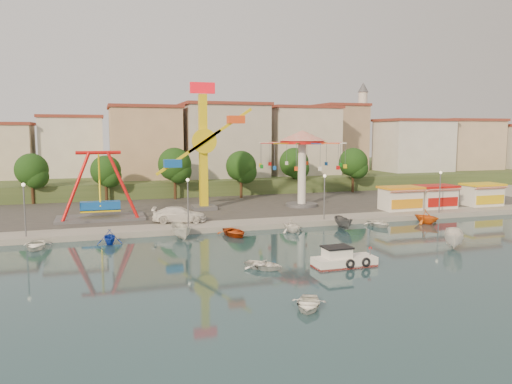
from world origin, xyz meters
name	(u,v)px	position (x,y,z in m)	size (l,w,h in m)	color
ground	(305,255)	(0.00, 0.00, 0.00)	(200.00, 200.00, 0.00)	#15303A
quay_deck	(186,183)	(0.00, 62.00, 0.30)	(200.00, 100.00, 0.60)	#9E998E
asphalt_pad	(223,203)	(0.00, 30.00, 0.60)	(90.00, 28.00, 0.01)	#4C4944
hill_terrace	(182,175)	(0.00, 67.00, 1.50)	(200.00, 60.00, 3.00)	#384C26
pirate_ship_ride	(100,187)	(-16.94, 21.02, 4.39)	(10.00, 5.00, 8.00)	#59595E
kamikaze_tower	(207,150)	(-3.43, 24.46, 8.38)	(8.51, 3.10, 16.50)	#59595E
wave_swinger	(302,151)	(9.52, 23.37, 8.20)	(11.60, 11.60, 10.40)	#59595E
booth_left	(400,198)	(20.63, 16.49, 2.16)	(5.40, 3.78, 3.08)	white
booth_mid	(436,196)	(26.10, 16.49, 2.16)	(5.40, 3.78, 3.08)	white
booth_right	(482,194)	(33.76, 16.49, 2.16)	(5.40, 3.78, 3.08)	white
lamp_post_0	(25,211)	(-24.00, 13.00, 3.10)	(0.14, 0.14, 5.00)	#59595E
lamp_post_1	(188,204)	(-8.00, 13.00, 3.10)	(0.14, 0.14, 5.00)	#59595E
lamp_post_2	(324,198)	(8.00, 13.00, 3.10)	(0.14, 0.14, 5.00)	#59595E
lamp_post_3	(440,193)	(24.00, 13.00, 3.10)	(0.14, 0.14, 5.00)	#59595E
tree_0	(32,170)	(-26.00, 36.98, 5.47)	(4.60, 4.60, 7.19)	#382314
tree_1	(106,170)	(-16.00, 36.24, 5.20)	(4.35, 4.35, 6.80)	#382314
tree_2	(175,164)	(-6.00, 35.81, 5.92)	(5.02, 5.02, 7.85)	#382314
tree_3	(241,166)	(4.00, 34.36, 5.55)	(4.68, 4.68, 7.32)	#382314
tree_4	(294,162)	(14.00, 37.35, 5.75)	(4.86, 4.86, 7.60)	#382314
tree_5	(353,162)	(24.00, 35.54, 5.71)	(4.83, 4.83, 7.54)	#382314
building_1	(71,152)	(-21.33, 51.38, 7.32)	(12.33, 9.01, 8.63)	silver
building_2	(149,144)	(-8.19, 51.96, 8.62)	(11.95, 9.28, 11.23)	tan
building_3	(228,150)	(5.60, 48.80, 7.60)	(12.59, 10.50, 9.20)	beige
building_4	(290,148)	(19.07, 52.20, 7.62)	(10.75, 9.23, 9.24)	beige
building_5	(355,143)	(32.37, 50.33, 8.61)	(12.77, 10.96, 11.21)	tan
building_6	(410,140)	(44.15, 48.77, 9.18)	(8.23, 8.98, 12.36)	silver
building_7	(443,147)	(56.03, 53.70, 7.38)	(11.59, 10.93, 8.76)	beige
minaret	(362,123)	(36.00, 54.00, 12.55)	(2.80, 2.80, 18.00)	silver
cabin_motorboat	(343,261)	(1.47, -4.28, 0.48)	(5.15, 2.16, 1.80)	white
rowboat_a	(264,265)	(-4.83, -3.09, 0.33)	(2.30, 3.21, 0.67)	white
rowboat_b	(308,304)	(-5.10, -12.39, 0.32)	(2.19, 3.07, 0.64)	white
skiff	(454,239)	(14.38, -1.64, 0.88)	(1.72, 4.56, 1.76)	white
van	(179,215)	(-8.45, 16.28, 1.47)	(2.45, 6.02, 1.75)	white
moored_boat_0	(36,245)	(-22.82, 9.80, 0.37)	(2.54, 3.56, 0.74)	white
moored_boat_1	(110,237)	(-16.23, 9.80, 0.72)	(2.36, 2.74, 1.44)	#1539C0
moored_boat_2	(181,231)	(-9.26, 9.80, 0.82)	(1.60, 4.26, 1.65)	silver
moored_boat_3	(234,232)	(-3.75, 9.80, 0.40)	(2.79, 3.91, 0.81)	#C23F0F
moored_boat_4	(292,225)	(2.66, 9.80, 0.74)	(2.43, 2.82, 1.49)	white
moored_boat_5	(344,223)	(8.89, 9.80, 0.70)	(1.36, 3.62, 1.40)	#505054
moored_boat_6	(379,223)	(13.41, 9.80, 0.37)	(2.56, 3.59, 0.74)	white
moored_boat_7	(426,216)	(19.76, 9.80, 0.87)	(2.84, 3.30, 1.74)	orange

